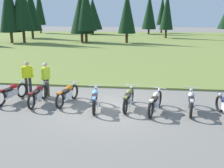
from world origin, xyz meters
name	(u,v)px	position (x,y,z in m)	size (l,w,h in m)	color
ground_plane	(110,108)	(0.00, 0.00, 0.00)	(140.00, 140.00, 0.00)	slate
grass_moorland	(134,43)	(0.00, 25.14, 0.05)	(80.00, 44.00, 0.10)	olive
forest_treeline	(105,10)	(-4.61, 30.51, 4.32)	(42.04, 25.78, 8.85)	#47331E
motorcycle_red	(12,92)	(-4.54, 0.33, 0.44)	(0.79, 2.05, 0.88)	black
motorcycle_maroon	(38,94)	(-3.23, 0.17, 0.44)	(0.62, 2.10, 0.88)	black
motorcycle_orange	(68,94)	(-1.95, 0.38, 0.44)	(0.67, 2.08, 0.88)	black
motorcycle_sky_blue	(95,99)	(-0.62, -0.18, 0.44)	(0.62, 2.10, 0.88)	black
motorcycle_olive	(129,98)	(0.77, 0.09, 0.44)	(0.62, 2.10, 0.88)	black
motorcycle_cream	(155,102)	(1.86, -0.22, 0.44)	(0.79, 2.05, 0.88)	black
motorcycle_silver	(191,102)	(3.30, -0.04, 0.44)	(0.62, 2.09, 0.88)	black
rider_in_hivis_vest	(28,76)	(-4.21, 1.40, 0.95)	(0.52, 0.34, 1.67)	#2D2D38
rider_near_row_end	(46,78)	(-3.23, 1.23, 0.95)	(0.35, 0.51, 1.67)	#4C4233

